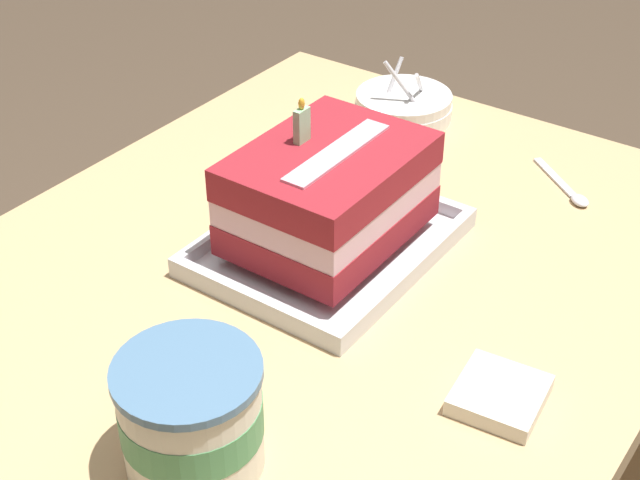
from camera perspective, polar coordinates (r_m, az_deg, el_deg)
The scene contains 7 objects.
dining_table at distance 1.08m, azimuth -0.51°, elevation -7.44°, with size 0.97×0.75×0.75m.
foil_tray at distance 1.04m, azimuth 0.53°, elevation -0.32°, with size 0.28×0.23×0.02m.
birthday_cake at distance 1.00m, azimuth 0.55°, elevation 2.97°, with size 0.21×0.16×0.16m.
bowl_stack at distance 1.32m, azimuth 5.23°, elevation 8.34°, with size 0.14×0.14×0.09m.
ice_cream_tub at distance 0.77m, azimuth -8.03°, elevation -10.81°, with size 0.12×0.12×0.11m.
serving_spoon_near_tray at distance 1.18m, azimuth 15.35°, elevation 2.92°, with size 0.09×0.11×0.01m.
napkin_pile at distance 0.86m, azimuth 11.14°, elevation -9.47°, with size 0.09×0.09×0.02m.
Camera 1 is at (-0.65, -0.47, 1.35)m, focal length 51.31 mm.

